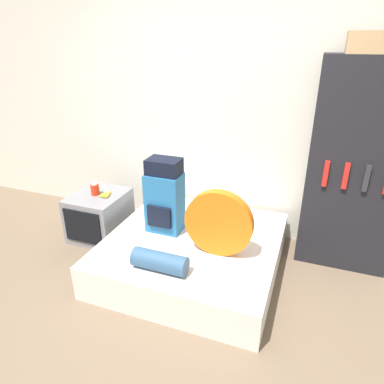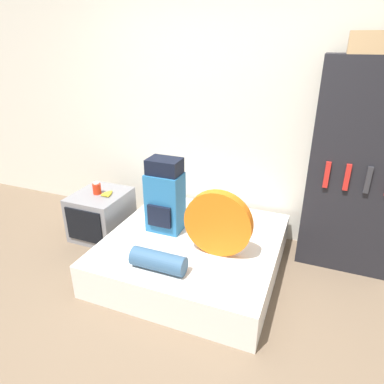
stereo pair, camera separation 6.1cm
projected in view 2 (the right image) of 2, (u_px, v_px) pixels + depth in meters
name	position (u px, v px, depth m)	size (l,w,h in m)	color
ground_plane	(145.00, 334.00, 2.47)	(16.00, 16.00, 0.00)	brown
wall_back	(222.00, 111.00, 3.41)	(8.00, 0.05, 2.60)	silver
bed	(193.00, 252.00, 3.15)	(1.50, 1.52, 0.31)	silver
backpack	(165.00, 197.00, 3.10)	(0.32, 0.26, 0.69)	#23669E
tent_bag	(218.00, 223.00, 2.75)	(0.56, 0.09, 0.56)	orange
sleeping_roll	(158.00, 261.00, 2.63)	(0.44, 0.15, 0.15)	#33567A
television	(101.00, 214.00, 3.65)	(0.52, 0.59, 0.48)	gray
canister	(97.00, 188.00, 3.54)	(0.09, 0.09, 0.13)	red
banana_bunch	(108.00, 193.00, 3.53)	(0.11, 0.15, 0.03)	yellow
bookshelf	(357.00, 170.00, 2.92)	(0.78, 0.37, 1.85)	black
cardboard_box	(373.00, 42.00, 2.51)	(0.34, 0.27, 0.16)	tan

